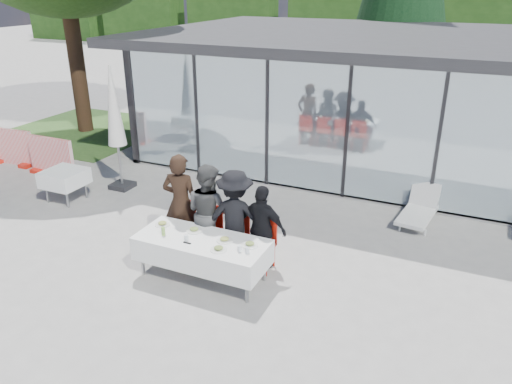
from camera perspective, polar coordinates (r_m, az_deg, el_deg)
ground at (r=8.93m, az=-3.61°, el=-9.07°), size 90.00×90.00×0.00m
pavilion at (r=15.12m, az=18.29°, el=12.05°), size 14.80×8.80×3.44m
treeline at (r=35.19m, az=15.93°, el=18.10°), size 62.50×2.00×4.40m
dining_table at (r=8.54m, az=-6.18°, el=-6.61°), size 2.26×0.96×0.75m
diner_a at (r=9.31m, az=-8.58°, el=-1.26°), size 0.79×0.79×1.90m
diner_chair_a at (r=9.50m, az=-8.36°, el=-3.48°), size 0.44×0.44×0.97m
diner_b at (r=9.05m, az=-5.47°, el=-2.22°), size 1.10×1.10×1.79m
diner_chair_b at (r=9.23m, az=-5.31°, el=-4.17°), size 0.44×0.44×0.97m
diner_c at (r=8.82m, az=-2.40°, el=-2.92°), size 1.43×1.43×1.77m
diner_chair_c at (r=9.00m, az=-2.30°, el=-4.83°), size 0.44×0.44×0.97m
diner_d at (r=8.66m, az=0.74°, el=-4.15°), size 1.02×1.02×1.56m
diner_chair_d at (r=8.80m, az=0.79°, el=-5.50°), size 0.44×0.44×0.97m
plate_a at (r=8.99m, az=-10.65°, el=-3.58°), size 0.27×0.27×0.07m
plate_b at (r=8.69m, az=-7.08°, el=-4.30°), size 0.27×0.27×0.07m
plate_c at (r=8.33m, az=-3.62°, el=-5.44°), size 0.27×0.27×0.07m
plate_d at (r=8.17m, az=-0.71°, el=-6.00°), size 0.27×0.27×0.07m
plate_extra at (r=8.07m, az=-4.30°, el=-6.48°), size 0.27×0.27×0.07m
juice_bottle at (r=8.61m, az=-10.55°, el=-4.43°), size 0.06×0.06×0.15m
drinking_glasses at (r=8.10m, az=-3.70°, el=-6.12°), size 1.17×0.12×0.10m
folded_eyeglasses at (r=8.33m, az=-7.87°, el=-5.78°), size 0.14×0.03×0.01m
spare_table_left at (r=12.27m, az=-21.04°, el=1.50°), size 0.86×0.86×0.74m
market_umbrella at (r=12.22m, az=-15.90°, el=8.70°), size 0.50×0.50×3.00m
lounger at (r=11.18m, az=18.16°, el=-1.82°), size 0.76×1.39×0.72m
grass_patch at (r=18.15m, az=-18.84°, el=6.70°), size 5.00×5.00×0.02m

